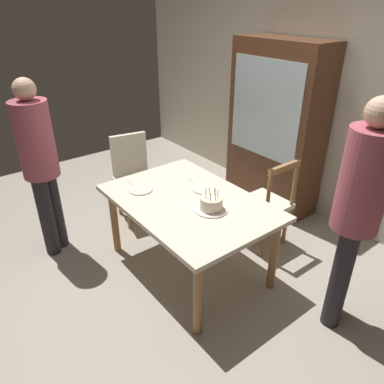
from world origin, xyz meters
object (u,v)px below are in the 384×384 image
object	(u,v)px
birthday_cake	(211,204)
china_cabinet	(276,128)
chair_upholstered	(134,173)
person_celebrant	(40,160)
chair_spindle_back	(266,205)
plate_far_side	(204,189)
dining_table	(188,209)
plate_near_celebrant	(141,189)
person_guest	(358,208)

from	to	relation	value
birthday_cake	china_cabinet	world-z (taller)	china_cabinet
birthday_cake	chair_upholstered	distance (m)	1.40
china_cabinet	chair_upholstered	bearing A→B (deg)	-116.55
birthday_cake	person_celebrant	size ratio (longest dim) A/B	0.17
chair_spindle_back	chair_upholstered	xyz separation A→B (m)	(-1.30, -0.74, 0.07)
person_celebrant	chair_upholstered	bearing A→B (deg)	94.95
plate_far_side	person_celebrant	world-z (taller)	person_celebrant
plate_far_side	dining_table	bearing A→B (deg)	-72.00
plate_near_celebrant	plate_far_side	size ratio (longest dim) A/B	1.00
person_celebrant	china_cabinet	size ratio (longest dim) A/B	0.89
birthday_cake	chair_upholstered	bearing A→B (deg)	178.15
dining_table	chair_spindle_back	world-z (taller)	chair_spindle_back
plate_near_celebrant	chair_spindle_back	size ratio (longest dim) A/B	0.23
dining_table	person_celebrant	distance (m)	1.41
person_celebrant	person_guest	world-z (taller)	person_guest
birthday_cake	plate_near_celebrant	bearing A→B (deg)	-156.87
chair_upholstered	person_guest	distance (m)	2.41
person_guest	china_cabinet	bearing A→B (deg)	147.22
birthday_cake	person_guest	world-z (taller)	person_guest
chair_upholstered	person_celebrant	size ratio (longest dim) A/B	0.56
dining_table	plate_near_celebrant	world-z (taller)	plate_near_celebrant
plate_far_side	birthday_cake	bearing A→B (deg)	-29.72
plate_far_side	plate_near_celebrant	bearing A→B (deg)	-126.17
dining_table	person_guest	bearing A→B (deg)	24.23
birthday_cake	person_celebrant	distance (m)	1.60
chair_upholstered	china_cabinet	world-z (taller)	china_cabinet
dining_table	person_celebrant	world-z (taller)	person_celebrant
dining_table	plate_far_side	size ratio (longest dim) A/B	6.80
chair_upholstered	china_cabinet	size ratio (longest dim) A/B	0.50
plate_far_side	person_guest	xyz separation A→B (m)	(1.26, 0.30, 0.28)
chair_spindle_back	person_guest	xyz separation A→B (m)	(1.02, -0.30, 0.55)
china_cabinet	dining_table	bearing A→B (deg)	-75.44
dining_table	person_guest	distance (m)	1.35
plate_near_celebrant	person_guest	size ratio (longest dim) A/B	0.12
dining_table	plate_near_celebrant	bearing A→B (deg)	-150.77
chair_upholstered	birthday_cake	bearing A→B (deg)	-1.85
birthday_cake	person_celebrant	world-z (taller)	person_celebrant
person_guest	plate_far_side	bearing A→B (deg)	-166.47
chair_spindle_back	chair_upholstered	bearing A→B (deg)	-150.40
chair_upholstered	person_celebrant	xyz separation A→B (m)	(0.08, -0.97, 0.44)
plate_near_celebrant	plate_far_side	world-z (taller)	same
person_celebrant	birthday_cake	bearing A→B (deg)	35.66
plate_near_celebrant	plate_far_side	distance (m)	0.57
chair_spindle_back	person_celebrant	xyz separation A→B (m)	(-1.21, -1.71, 0.51)
chair_spindle_back	person_guest	distance (m)	1.20
chair_upholstered	dining_table	bearing A→B (deg)	-4.71
birthday_cake	plate_far_side	bearing A→B (deg)	150.28
dining_table	birthday_cake	distance (m)	0.28
birthday_cake	china_cabinet	distance (m)	1.65
dining_table	chair_spindle_back	xyz separation A→B (m)	(0.16, 0.83, -0.18)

